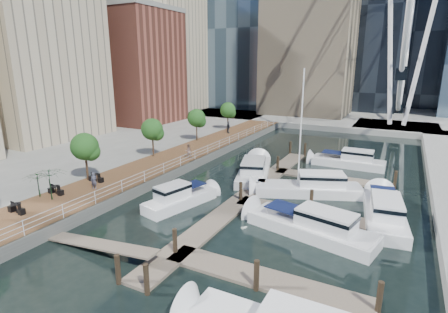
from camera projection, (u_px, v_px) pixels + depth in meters
ground at (157, 232)px, 25.49m from camera, size 520.00×520.00×0.00m
boardwalk at (175, 161)px, 42.23m from camera, size 6.00×60.00×1.00m
seawall at (196, 164)px, 40.89m from camera, size 0.25×60.00×1.00m
land_inland at (32, 139)px, 54.22m from camera, size 48.00×90.00×1.00m
land_far at (354, 100)px, 112.85m from camera, size 200.00×114.00×1.00m
pier at (396, 128)px, 63.74m from camera, size 14.00×12.00×1.00m
railing at (195, 155)px, 40.67m from camera, size 0.10×60.00×1.05m
floating_docks at (302, 199)px, 30.38m from camera, size 16.00×34.00×2.60m
midrise_condos at (94, 54)px, 59.94m from camera, size 19.00×67.00×28.00m
street_trees at (152, 129)px, 41.46m from camera, size 2.60×42.60×4.60m
cafe_tables at (37, 199)px, 28.04m from camera, size 2.50×13.70×0.74m
yacht_foreground at (310, 235)px, 25.02m from camera, size 10.45×4.90×2.15m
pedestrian_near at (94, 181)px, 31.13m from camera, size 0.65×0.53×1.53m
pedestrian_mid at (188, 151)px, 41.38m from camera, size 0.97×1.03×1.69m
pedestrian_far at (228, 127)px, 55.94m from camera, size 1.20×1.07×1.95m
moored_yachts at (303, 198)px, 31.84m from camera, size 19.72×32.81×11.50m
cafe_seating at (11, 197)px, 25.95m from camera, size 4.47×11.11×2.64m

